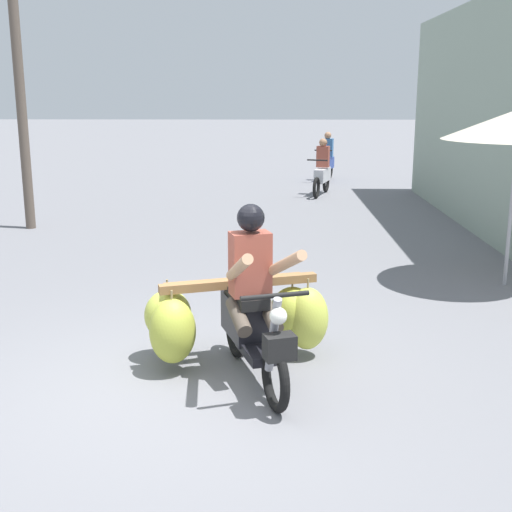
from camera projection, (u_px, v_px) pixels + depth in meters
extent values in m
plane|color=slate|center=(175.00, 395.00, 5.70)|extent=(120.00, 120.00, 0.00)
torus|color=black|center=(275.00, 378.00, 5.37)|extent=(0.25, 0.56, 0.56)
torus|color=black|center=(236.00, 329.00, 6.49)|extent=(0.25, 0.56, 0.56)
cube|color=black|center=(257.00, 351.00, 5.83)|extent=(0.40, 0.61, 0.08)
cube|color=black|center=(244.00, 317.00, 6.15)|extent=(0.47, 0.70, 0.36)
cube|color=black|center=(246.00, 296.00, 6.03)|extent=(0.43, 0.65, 0.10)
cylinder|color=gray|center=(273.00, 335.00, 5.35)|extent=(0.15, 0.29, 0.69)
cylinder|color=black|center=(275.00, 296.00, 5.23)|extent=(0.54, 0.21, 0.04)
sphere|color=silver|center=(278.00, 316.00, 5.19)|extent=(0.14, 0.14, 0.14)
cube|color=black|center=(280.00, 347.00, 5.21)|extent=(0.28, 0.23, 0.20)
cube|color=black|center=(275.00, 343.00, 5.30)|extent=(0.18, 0.30, 0.04)
cube|color=olive|center=(240.00, 283.00, 6.23)|extent=(1.46, 0.56, 0.08)
cube|color=olive|center=(234.00, 281.00, 6.40)|extent=(1.31, 0.50, 0.06)
ellipsoid|color=#B7C147|center=(307.00, 319.00, 6.43)|extent=(0.50, 0.48, 0.61)
cylinder|color=#998459|center=(308.00, 285.00, 6.35)|extent=(0.02, 0.02, 0.12)
ellipsoid|color=#AEB83E|center=(292.00, 311.00, 6.48)|extent=(0.59, 0.57, 0.48)
cylinder|color=#998459|center=(292.00, 284.00, 6.41)|extent=(0.02, 0.02, 0.13)
ellipsoid|color=#AFB93E|center=(173.00, 331.00, 6.06)|extent=(0.57, 0.55, 0.60)
cylinder|color=#998459|center=(172.00, 296.00, 5.98)|extent=(0.02, 0.02, 0.11)
ellipsoid|color=#B9C349|center=(168.00, 315.00, 6.39)|extent=(0.55, 0.52, 0.49)
cylinder|color=#998459|center=(167.00, 287.00, 6.32)|extent=(0.02, 0.02, 0.14)
cube|color=#994738|center=(250.00, 264.00, 5.84)|extent=(0.39, 0.32, 0.56)
sphere|color=black|center=(251.00, 218.00, 5.72)|extent=(0.24, 0.24, 0.24)
cylinder|color=tan|center=(284.00, 264.00, 5.56)|extent=(0.36, 0.70, 0.39)
cylinder|color=tan|center=(239.00, 268.00, 5.45)|extent=(0.26, 0.72, 0.39)
cylinder|color=#4C4238|center=(270.00, 314.00, 5.87)|extent=(0.26, 0.46, 0.27)
cylinder|color=#4C4238|center=(239.00, 317.00, 5.79)|extent=(0.26, 0.46, 0.27)
torus|color=black|center=(322.00, 174.00, 18.97)|extent=(0.22, 0.52, 0.52)
torus|color=black|center=(330.00, 170.00, 19.98)|extent=(0.22, 0.52, 0.52)
cube|color=navy|center=(327.00, 163.00, 19.51)|extent=(0.48, 0.93, 0.32)
cylinder|color=black|center=(323.00, 150.00, 18.86)|extent=(0.49, 0.17, 0.04)
cube|color=#386699|center=(328.00, 148.00, 19.42)|extent=(0.34, 0.28, 0.52)
sphere|color=#9E7051|center=(328.00, 135.00, 19.32)|extent=(0.20, 0.20, 0.20)
torus|color=black|center=(316.00, 188.00, 16.24)|extent=(0.23, 0.52, 0.52)
torus|color=black|center=(326.00, 182.00, 17.25)|extent=(0.23, 0.52, 0.52)
cube|color=silver|center=(322.00, 175.00, 16.78)|extent=(0.49, 0.93, 0.32)
cylinder|color=black|center=(317.00, 160.00, 16.13)|extent=(0.49, 0.18, 0.04)
cube|color=#994738|center=(323.00, 157.00, 16.69)|extent=(0.35, 0.28, 0.52)
sphere|color=#9E7051|center=(323.00, 142.00, 16.59)|extent=(0.20, 0.20, 0.20)
cylinder|color=#99999E|center=(511.00, 210.00, 8.74)|extent=(0.05, 0.05, 2.02)
cylinder|color=brown|center=(19.00, 81.00, 12.10)|extent=(0.18, 0.18, 5.41)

